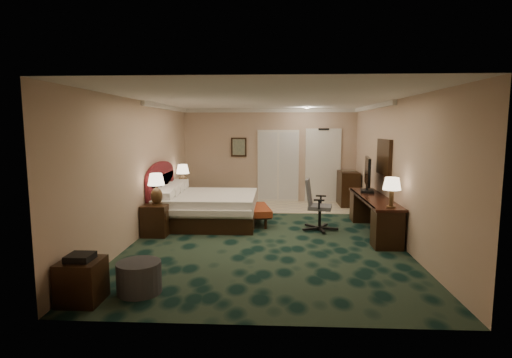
{
  "coord_description": "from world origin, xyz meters",
  "views": [
    {
      "loc": [
        0.18,
        -7.9,
        2.16
      ],
      "look_at": [
        -0.24,
        0.6,
        1.07
      ],
      "focal_mm": 28.0,
      "sensor_mm": 36.0,
      "label": 1
    }
  ],
  "objects_px": {
    "nightstand_far": "(184,199)",
    "tv": "(368,175)",
    "nightstand_near": "(156,220)",
    "side_table": "(82,281)",
    "minibar": "(348,189)",
    "ottoman": "(139,277)",
    "bed_bench": "(260,215)",
    "desk": "(373,215)",
    "lamp_far": "(183,176)",
    "bed": "(209,209)",
    "desk_chair": "(320,205)",
    "lamp_near": "(156,189)"
  },
  "relations": [
    {
      "from": "nightstand_near",
      "to": "minibar",
      "type": "height_order",
      "value": "minibar"
    },
    {
      "from": "lamp_near",
      "to": "ottoman",
      "type": "height_order",
      "value": "lamp_near"
    },
    {
      "from": "nightstand_near",
      "to": "desk",
      "type": "bearing_deg",
      "value": 5.05
    },
    {
      "from": "ottoman",
      "to": "nightstand_far",
      "type": "bearing_deg",
      "value": 96.91
    },
    {
      "from": "bed",
      "to": "desk_chair",
      "type": "bearing_deg",
      "value": -11.19
    },
    {
      "from": "lamp_far",
      "to": "bed_bench",
      "type": "xyz_separation_m",
      "value": [
        2.09,
        -1.47,
        -0.69
      ]
    },
    {
      "from": "side_table",
      "to": "desk",
      "type": "bearing_deg",
      "value": 38.67
    },
    {
      "from": "desk",
      "to": "desk_chair",
      "type": "xyz_separation_m",
      "value": [
        -1.08,
        0.16,
        0.17
      ]
    },
    {
      "from": "lamp_near",
      "to": "tv",
      "type": "height_order",
      "value": "tv"
    },
    {
      "from": "tv",
      "to": "minibar",
      "type": "bearing_deg",
      "value": 98.69
    },
    {
      "from": "lamp_near",
      "to": "desk_chair",
      "type": "xyz_separation_m",
      "value": [
        3.32,
        0.56,
        -0.4
      ]
    },
    {
      "from": "nightstand_far",
      "to": "minibar",
      "type": "bearing_deg",
      "value": 10.12
    },
    {
      "from": "desk_chair",
      "to": "nightstand_far",
      "type": "bearing_deg",
      "value": 160.27
    },
    {
      "from": "lamp_near",
      "to": "ottoman",
      "type": "relative_size",
      "value": 1.09
    },
    {
      "from": "ottoman",
      "to": "desk",
      "type": "xyz_separation_m",
      "value": [
        3.81,
        3.22,
        0.17
      ]
    },
    {
      "from": "ottoman",
      "to": "lamp_near",
      "type": "bearing_deg",
      "value": 101.98
    },
    {
      "from": "bed_bench",
      "to": "desk",
      "type": "distance_m",
      "value": 2.48
    },
    {
      "from": "nightstand_far",
      "to": "tv",
      "type": "relative_size",
      "value": 0.57
    },
    {
      "from": "bed",
      "to": "bed_bench",
      "type": "relative_size",
      "value": 1.86
    },
    {
      "from": "bed",
      "to": "lamp_near",
      "type": "xyz_separation_m",
      "value": [
        -0.87,
        -1.04,
        0.6
      ]
    },
    {
      "from": "nightstand_near",
      "to": "desk",
      "type": "distance_m",
      "value": 4.45
    },
    {
      "from": "bed",
      "to": "minibar",
      "type": "relative_size",
      "value": 2.23
    },
    {
      "from": "desk",
      "to": "tv",
      "type": "bearing_deg",
      "value": 90.03
    },
    {
      "from": "ottoman",
      "to": "side_table",
      "type": "xyz_separation_m",
      "value": [
        -0.62,
        -0.32,
        0.06
      ]
    },
    {
      "from": "nightstand_far",
      "to": "desk_chair",
      "type": "bearing_deg",
      "value": -30.23
    },
    {
      "from": "ottoman",
      "to": "side_table",
      "type": "relative_size",
      "value": 1.08
    },
    {
      "from": "ottoman",
      "to": "desk",
      "type": "bearing_deg",
      "value": 40.22
    },
    {
      "from": "bed_bench",
      "to": "desk",
      "type": "xyz_separation_m",
      "value": [
        2.38,
        -0.68,
        0.18
      ]
    },
    {
      "from": "bed_bench",
      "to": "tv",
      "type": "relative_size",
      "value": 1.16
    },
    {
      "from": "lamp_far",
      "to": "minibar",
      "type": "height_order",
      "value": "lamp_far"
    },
    {
      "from": "desk_chair",
      "to": "ottoman",
      "type": "bearing_deg",
      "value": -118.37
    },
    {
      "from": "side_table",
      "to": "desk_chair",
      "type": "relative_size",
      "value": 0.49
    },
    {
      "from": "bed",
      "to": "tv",
      "type": "distance_m",
      "value": 3.62
    },
    {
      "from": "nightstand_near",
      "to": "side_table",
      "type": "height_order",
      "value": "nightstand_near"
    },
    {
      "from": "tv",
      "to": "nightstand_far",
      "type": "bearing_deg",
      "value": 170.17
    },
    {
      "from": "nightstand_far",
      "to": "lamp_near",
      "type": "distance_m",
      "value": 2.61
    },
    {
      "from": "nightstand_far",
      "to": "side_table",
      "type": "height_order",
      "value": "nightstand_far"
    },
    {
      "from": "side_table",
      "to": "lamp_far",
      "type": "bearing_deg",
      "value": 90.47
    },
    {
      "from": "lamp_near",
      "to": "bed",
      "type": "bearing_deg",
      "value": 50.16
    },
    {
      "from": "nightstand_far",
      "to": "ottoman",
      "type": "xyz_separation_m",
      "value": [
        0.65,
        -5.35,
        -0.07
      ]
    },
    {
      "from": "nightstand_near",
      "to": "lamp_near",
      "type": "height_order",
      "value": "lamp_near"
    },
    {
      "from": "desk_chair",
      "to": "bed",
      "type": "bearing_deg",
      "value": 179.31
    },
    {
      "from": "nightstand_near",
      "to": "bed_bench",
      "type": "bearing_deg",
      "value": 27.63
    },
    {
      "from": "lamp_near",
      "to": "minibar",
      "type": "xyz_separation_m",
      "value": [
        4.4,
        3.32,
        -0.47
      ]
    },
    {
      "from": "lamp_near",
      "to": "side_table",
      "type": "bearing_deg",
      "value": -90.3
    },
    {
      "from": "bed",
      "to": "nightstand_near",
      "type": "height_order",
      "value": "bed"
    },
    {
      "from": "minibar",
      "to": "nightstand_far",
      "type": "bearing_deg",
      "value": -169.88
    },
    {
      "from": "desk",
      "to": "lamp_near",
      "type": "bearing_deg",
      "value": -174.86
    },
    {
      "from": "bed_bench",
      "to": "lamp_near",
      "type": "bearing_deg",
      "value": -162.64
    },
    {
      "from": "bed",
      "to": "minibar",
      "type": "bearing_deg",
      "value": 32.79
    }
  ]
}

